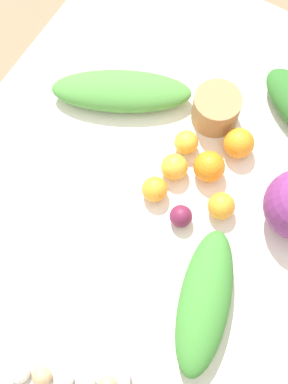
# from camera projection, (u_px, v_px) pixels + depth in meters

# --- Properties ---
(ground_plane) EXTENTS (8.00, 8.00, 0.00)m
(ground_plane) POSITION_uv_depth(u_px,v_px,m) (144.00, 261.00, 2.06)
(ground_plane) COLOR #937A5B
(dining_table) EXTENTS (1.47, 1.05, 0.71)m
(dining_table) POSITION_uv_depth(u_px,v_px,m) (144.00, 205.00, 1.47)
(dining_table) COLOR silver
(dining_table) RESTS_ON ground_plane
(paper_bag) EXTENTS (0.13, 0.13, 0.10)m
(paper_bag) POSITION_uv_depth(u_px,v_px,m) (216.00, 109.00, 1.43)
(paper_bag) COLOR #A87F51
(paper_bag) RESTS_ON dining_table
(greens_bunch_chard) EXTENTS (0.29, 0.40, 0.08)m
(greens_bunch_chard) POSITION_uv_depth(u_px,v_px,m) (121.00, 91.00, 1.47)
(greens_bunch_chard) COLOR #4C933D
(greens_bunch_chard) RESTS_ON dining_table
(greens_bunch_beet_tops) EXTENTS (0.37, 0.22, 0.09)m
(greens_bunch_beet_tops) POSITION_uv_depth(u_px,v_px,m) (205.00, 301.00, 1.25)
(greens_bunch_beet_tops) COLOR #3D8433
(greens_bunch_beet_tops) RESTS_ON dining_table
(beet_root) EXTENTS (0.06, 0.06, 0.06)m
(beet_root) POSITION_uv_depth(u_px,v_px,m) (181.00, 216.00, 1.34)
(beet_root) COLOR maroon
(beet_root) RESTS_ON dining_table
(orange_0) EXTENTS (0.07, 0.07, 0.07)m
(orange_0) POSITION_uv_depth(u_px,v_px,m) (174.00, 167.00, 1.39)
(orange_0) COLOR #F9A833
(orange_0) RESTS_ON dining_table
(orange_1) EXTENTS (0.07, 0.07, 0.07)m
(orange_1) POSITION_uv_depth(u_px,v_px,m) (221.00, 206.00, 1.35)
(orange_1) COLOR orange
(orange_1) RESTS_ON dining_table
(orange_2) EXTENTS (0.08, 0.08, 0.08)m
(orange_2) POSITION_uv_depth(u_px,v_px,m) (209.00, 167.00, 1.38)
(orange_2) COLOR orange
(orange_2) RESTS_ON dining_table
(orange_3) EXTENTS (0.06, 0.06, 0.06)m
(orange_3) POSITION_uv_depth(u_px,v_px,m) (186.00, 142.00, 1.42)
(orange_3) COLOR #F9A833
(orange_3) RESTS_ON dining_table
(orange_4) EXTENTS (0.07, 0.07, 0.07)m
(orange_4) POSITION_uv_depth(u_px,v_px,m) (155.00, 189.00, 1.37)
(orange_4) COLOR orange
(orange_4) RESTS_ON dining_table
(orange_5) EXTENTS (0.08, 0.08, 0.08)m
(orange_5) POSITION_uv_depth(u_px,v_px,m) (239.00, 143.00, 1.41)
(orange_5) COLOR orange
(orange_5) RESTS_ON dining_table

